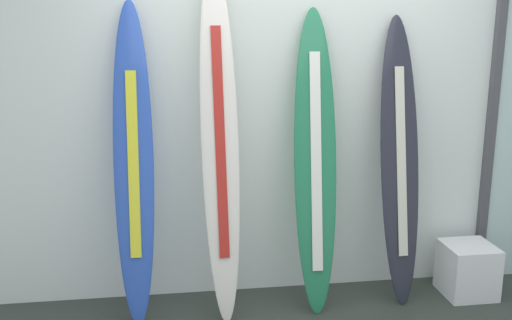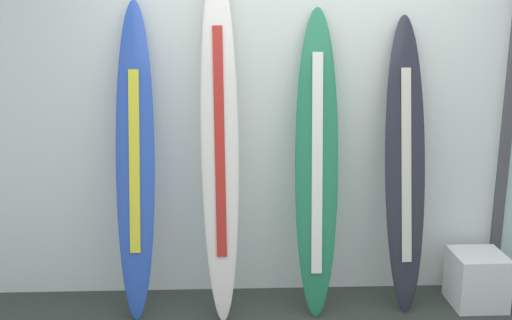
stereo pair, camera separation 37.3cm
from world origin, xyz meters
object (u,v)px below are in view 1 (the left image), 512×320
surfboard_ivory (220,146)px  surfboard_emerald (315,162)px  display_block_left (468,270)px  surfboard_cobalt (134,167)px  surfboard_charcoal (400,164)px

surfboard_ivory → surfboard_emerald: surfboard_ivory is taller
surfboard_emerald → display_block_left: size_ratio=5.41×
surfboard_ivory → surfboard_emerald: (0.61, 0.02, -0.13)m
surfboard_emerald → display_block_left: surfboard_emerald is taller
surfboard_cobalt → surfboard_charcoal: 1.72m
surfboard_ivory → display_block_left: bearing=-1.1°
surfboard_charcoal → display_block_left: surfboard_charcoal is taller
surfboard_ivory → surfboard_charcoal: (1.19, 0.03, -0.16)m
surfboard_cobalt → surfboard_charcoal: bearing=0.7°
surfboard_ivory → surfboard_charcoal: 1.20m
surfboard_cobalt → display_block_left: surfboard_cobalt is taller
surfboard_cobalt → surfboard_ivory: bearing=-1.3°
display_block_left → surfboard_ivory: bearing=178.9°
display_block_left → surfboard_cobalt: bearing=178.8°
surfboard_ivory → display_block_left: (1.70, -0.03, -0.92)m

